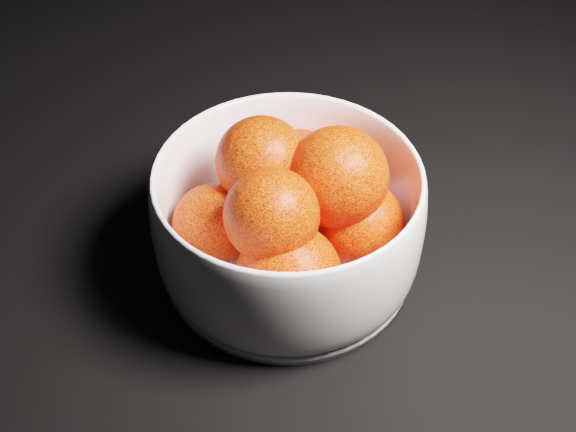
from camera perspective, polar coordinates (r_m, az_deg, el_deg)
name	(u,v)px	position (r m, az deg, el deg)	size (l,w,h in m)	color
bowl	(288,221)	(0.57, 0.00, -0.34)	(0.19, 0.19, 0.09)	white
orange_pile	(295,207)	(0.56, 0.51, 0.64)	(0.16, 0.16, 0.11)	#FF330E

